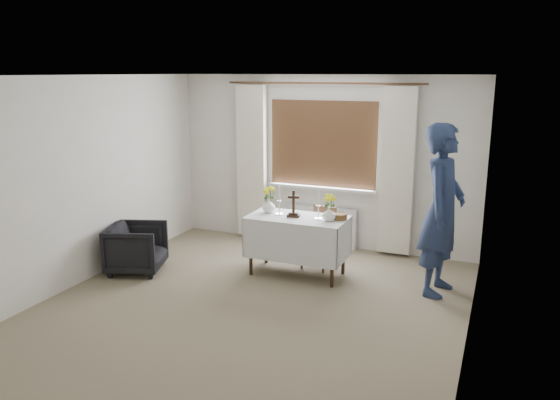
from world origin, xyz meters
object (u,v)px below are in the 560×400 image
Objects in this scene: armchair at (137,248)px; wooden_cross at (294,204)px; wooden_chair at (319,238)px; person at (442,210)px; flower_vase_right at (329,214)px; altar_table at (297,246)px; flower_vase_left at (269,206)px.

armchair is 2.12m from wooden_cross.
wooden_chair is at bearing 48.38° from wooden_cross.
person is at bearing -7.94° from wooden_cross.
wooden_chair is 1.69m from person.
armchair is 2.53m from flower_vase_right.
flower_vase_right is at bearing -3.28° from altar_table.
armchair is at bearing -160.58° from altar_table.
flower_vase_right is (0.25, -0.38, 0.44)m from wooden_chair.
altar_table is 0.40m from wooden_chair.
wooden_cross is (1.91, 0.68, 0.62)m from armchair.
armchair is at bearing -153.84° from flower_vase_left.
altar_table is 2.08m from armchair.
altar_table is 7.03× the size of flower_vase_left.
flower_vase_left is at bearing 171.35° from altar_table.
altar_table is at bearing 102.37° from person.
wooden_cross is 0.48m from flower_vase_right.
armchair is at bearing -171.89° from wooden_cross.
armchair is at bearing 111.10° from person.
person is (1.73, 0.10, 0.61)m from altar_table.
flower_vase_left is (-0.59, -0.30, 0.45)m from wooden_chair.
person is 1.78m from wooden_cross.
flower_vase_left is (-0.37, 0.07, -0.08)m from wooden_cross.
flower_vase_left is (-0.42, 0.06, 0.47)m from altar_table.
wooden_chair is 2.40× the size of wooden_cross.
wooden_cross reaches higher than altar_table.
flower_vase_right is at bearing 104.50° from person.
flower_vase_left is at bearing 99.99° from person.
flower_vase_left is 0.85m from flower_vase_right.
wooden_cross is 0.39m from flower_vase_left.
wooden_cross is 1.91× the size of flower_vase_left.
wooden_chair is 0.41× the size of person.
person is (3.69, 0.79, 0.68)m from armchair.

